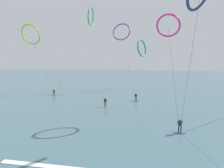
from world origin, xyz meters
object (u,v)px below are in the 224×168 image
(surfer_cobalt, at_px, (180,127))
(surfer_coral, at_px, (54,93))
(kite_magenta, at_px, (168,26))
(kite_teal, at_px, (142,48))
(surfer_amber, at_px, (105,103))
(kite_emerald, at_px, (91,16))
(surfer_crimson, at_px, (136,98))
(kite_lime, at_px, (31,34))
(kite_violet, at_px, (122,32))

(surfer_cobalt, xyz_separation_m, surfer_coral, (-27.96, 15.52, 0.00))
(kite_magenta, bearing_deg, kite_teal, -63.71)
(surfer_cobalt, bearing_deg, surfer_amber, -9.79)
(kite_emerald, bearing_deg, kite_teal, 117.19)
(surfer_crimson, distance_m, kite_magenta, 16.41)
(surfer_coral, bearing_deg, surfer_amber, 58.67)
(surfer_cobalt, relative_size, surfer_coral, 1.00)
(surfer_crimson, bearing_deg, kite_teal, 95.58)
(kite_emerald, bearing_deg, kite_lime, -49.96)
(kite_magenta, bearing_deg, kite_violet, -50.05)
(surfer_crimson, distance_m, surfer_coral, 20.26)
(kite_lime, relative_size, kite_magenta, 1.16)
(surfer_amber, bearing_deg, kite_teal, -122.99)
(surfer_crimson, relative_size, kite_teal, 0.07)
(surfer_crimson, height_order, kite_teal, kite_teal)
(surfer_coral, height_order, kite_lime, kite_lime)
(kite_emerald, bearing_deg, surfer_cobalt, 32.46)
(surfer_coral, bearing_deg, kite_lime, -85.29)
(surfer_coral, bearing_deg, surfer_crimson, 80.98)
(surfer_cobalt, height_order, kite_violet, kite_violet)
(surfer_amber, distance_m, kite_emerald, 28.57)
(kite_lime, distance_m, kite_violet, 24.18)
(surfer_cobalt, bearing_deg, kite_emerald, -22.92)
(surfer_amber, bearing_deg, kite_magenta, 139.52)
(surfer_amber, height_order, surfer_coral, same)
(kite_emerald, distance_m, kite_violet, 9.69)
(surfer_amber, relative_size, kite_emerald, 0.07)
(surfer_cobalt, distance_m, kite_violet, 37.24)
(surfer_cobalt, height_order, surfer_coral, same)
(kite_violet, height_order, kite_magenta, kite_violet)
(kite_lime, bearing_deg, surfer_cobalt, 152.09)
(kite_emerald, xyz_separation_m, kite_magenta, (20.93, -19.68, -7.76))
(kite_teal, bearing_deg, surfer_cobalt, -146.47)
(surfer_amber, relative_size, kite_teal, 0.07)
(kite_teal, bearing_deg, surfer_coral, 155.73)
(surfer_amber, xyz_separation_m, kite_magenta, (10.46, -2.41, 12.45))
(surfer_amber, xyz_separation_m, surfer_crimson, (4.47, 6.46, 0.00))
(surfer_crimson, bearing_deg, surfer_cobalt, -63.06)
(surfer_coral, distance_m, kite_emerald, 23.41)
(kite_emerald, distance_m, kite_magenta, 29.76)
(surfer_crimson, xyz_separation_m, kite_emerald, (-14.95, 10.82, 20.20))
(surfer_amber, height_order, kite_teal, kite_teal)
(surfer_crimson, relative_size, kite_violet, 0.09)
(surfer_amber, xyz_separation_m, surfer_coral, (-15.79, 6.71, 0.00))
(surfer_coral, distance_m, kite_lime, 14.92)
(surfer_cobalt, height_order, kite_lime, kite_lime)
(kite_lime, distance_m, kite_magenta, 32.32)
(surfer_cobalt, bearing_deg, kite_magenta, -48.90)
(kite_lime, relative_size, kite_teal, 0.74)
(surfer_cobalt, distance_m, kite_lime, 38.61)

